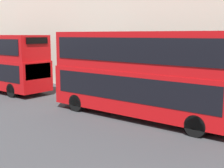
{
  "coord_description": "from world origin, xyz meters",
  "views": [
    {
      "loc": [
        -12.03,
        9.14,
        4.44
      ],
      "look_at": [
        0.48,
        19.21,
        1.87
      ],
      "focal_mm": 50.0,
      "sensor_mm": 36.0,
      "label": 1
    }
  ],
  "objects": [
    {
      "name": "bus_second_in_queue",
      "position": [
        1.6,
        18.18,
        2.51
      ],
      "size": [
        2.59,
        10.54,
        4.58
      ],
      "color": "#B20C0F",
      "rests_on": "ground"
    },
    {
      "name": "pedestrian",
      "position": [
        4.43,
        17.82,
        0.77
      ],
      "size": [
        0.36,
        0.36,
        1.67
      ],
      "color": "maroon",
      "rests_on": "ground"
    }
  ]
}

